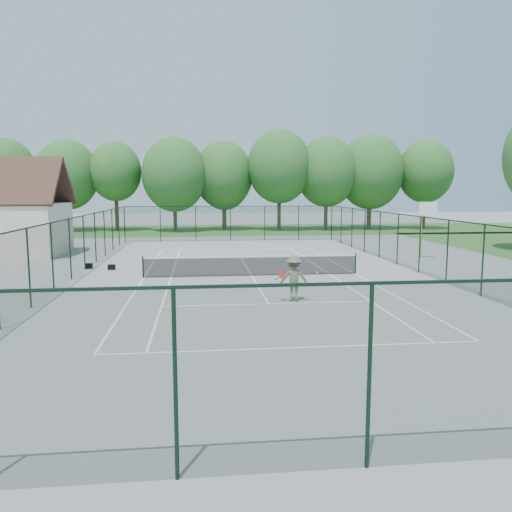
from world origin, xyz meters
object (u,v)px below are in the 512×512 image
object	(u,v)px
basketball_goal	(425,219)
tennis_net	(252,265)
tennis_player	(294,278)
sports_bag_a	(89,266)

from	to	relation	value
basketball_goal	tennis_net	bearing A→B (deg)	-154.92
tennis_player	tennis_net	bearing A→B (deg)	100.08
sports_bag_a	basketball_goal	bearing A→B (deg)	-2.42
sports_bag_a	tennis_player	distance (m)	13.71
basketball_goal	sports_bag_a	distance (m)	20.93
tennis_player	basketball_goal	bearing A→B (deg)	47.10
tennis_net	tennis_player	xyz separation A→B (m)	(1.07, -6.03, 0.35)
tennis_net	tennis_player	bearing A→B (deg)	-79.92
basketball_goal	tennis_player	xyz separation A→B (m)	(-10.74, -11.55, -1.65)
basketball_goal	sports_bag_a	xyz separation A→B (m)	(-20.68, -2.14, -2.42)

